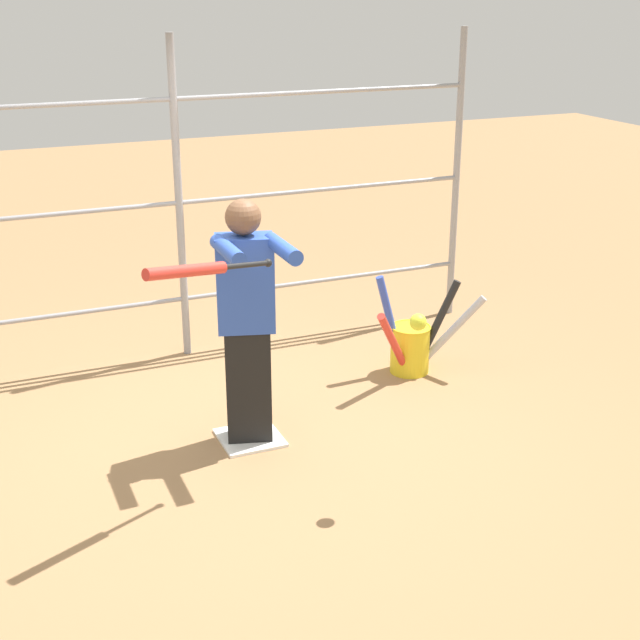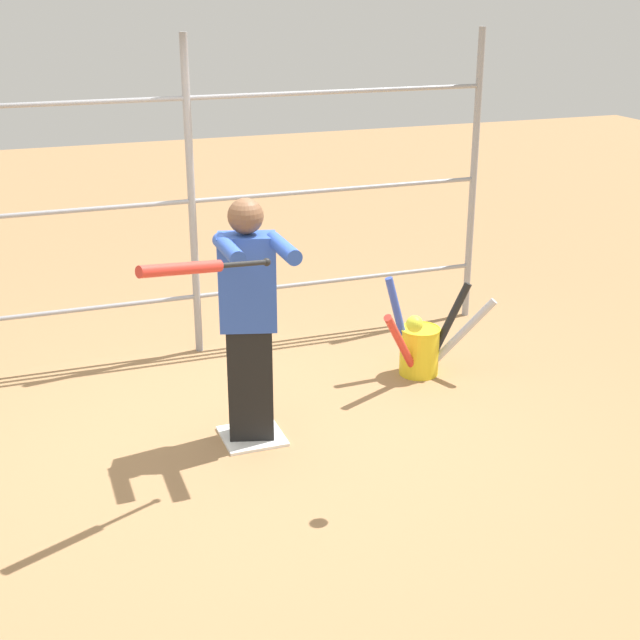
% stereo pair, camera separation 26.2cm
% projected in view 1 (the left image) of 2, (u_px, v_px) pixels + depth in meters
% --- Properties ---
extents(ground_plane, '(24.00, 24.00, 0.00)m').
position_uv_depth(ground_plane, '(250.00, 439.00, 5.92)').
color(ground_plane, '#9E754C').
extents(home_plate, '(0.40, 0.40, 0.02)m').
position_uv_depth(home_plate, '(250.00, 438.00, 5.92)').
color(home_plate, white).
rests_on(home_plate, ground).
extents(fence_backstop, '(5.00, 0.06, 2.51)m').
position_uv_depth(fence_backstop, '(179.00, 203.00, 6.85)').
color(fence_backstop, '#939399').
rests_on(fence_backstop, ground).
extents(batter, '(0.41, 0.63, 1.63)m').
position_uv_depth(batter, '(247.00, 316.00, 5.60)').
color(batter, black).
rests_on(batter, ground).
extents(baseball_bat_swinging, '(0.82, 0.45, 0.20)m').
position_uv_depth(baseball_bat_swinging, '(197.00, 270.00, 4.65)').
color(baseball_bat_swinging, black).
extents(softball_in_flight, '(0.10, 0.10, 0.10)m').
position_uv_depth(softball_in_flight, '(418.00, 322.00, 4.92)').
color(softball_in_flight, yellow).
extents(bat_bucket, '(0.97, 0.52, 0.80)m').
position_uv_depth(bat_bucket, '(412.00, 344.00, 6.86)').
color(bat_bucket, yellow).
rests_on(bat_bucket, ground).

